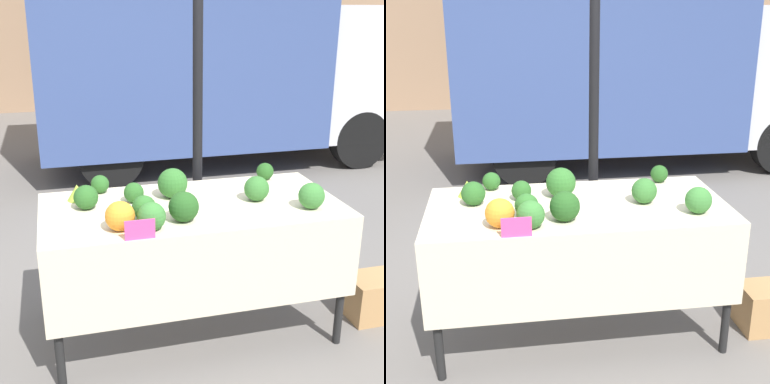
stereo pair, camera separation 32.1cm
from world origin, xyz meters
The scene contains 18 objects.
ground_plane centered at (0.00, 0.00, 0.00)m, with size 40.00×40.00×0.00m, color slate.
tent_pole centered at (0.21, 0.64, 1.35)m, with size 0.07×0.07×2.71m.
parked_truck centered at (1.26, 3.80, 1.40)m, with size 4.77×1.90×2.65m.
market_table centered at (0.00, -0.07, 0.77)m, with size 1.81×0.88×0.88m.
orange_cauliflower centered at (-0.47, -0.28, 0.96)m, with size 0.16×0.16×0.16m.
romanesco_head centered at (-0.67, 0.26, 0.93)m, with size 0.13×0.13×0.10m.
broccoli_head_0 centered at (-0.09, 0.15, 0.97)m, with size 0.19×0.19×0.19m.
broccoli_head_1 centered at (0.40, -0.03, 0.95)m, with size 0.16×0.16×0.16m.
broccoli_head_2 centered at (0.67, -0.24, 0.96)m, with size 0.16×0.16×0.16m.
broccoli_head_3 centered at (-0.33, 0.13, 0.94)m, with size 0.12×0.12×0.12m.
broccoli_head_4 centered at (-0.11, -0.24, 0.96)m, with size 0.17×0.17×0.17m.
broccoli_head_5 centered at (0.61, 0.34, 0.94)m, with size 0.12×0.12×0.12m.
broccoli_head_6 centered at (-0.62, 0.09, 0.95)m, with size 0.15×0.15×0.15m.
broccoli_head_7 centered at (-0.52, 0.36, 0.93)m, with size 0.12×0.12×0.12m.
broccoli_head_8 centered at (-0.32, -0.15, 0.95)m, with size 0.14×0.14×0.14m.
broccoli_head_9 centered at (-0.31, -0.32, 0.95)m, with size 0.16×0.16×0.16m.
price_sign centered at (-0.39, -0.42, 0.93)m, with size 0.16×0.01×0.11m.
produce_crate centered at (1.27, -0.16, 0.15)m, with size 0.44×0.28×0.29m.
Camera 1 is at (-0.77, -2.93, 2.03)m, focal length 50.00 mm.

